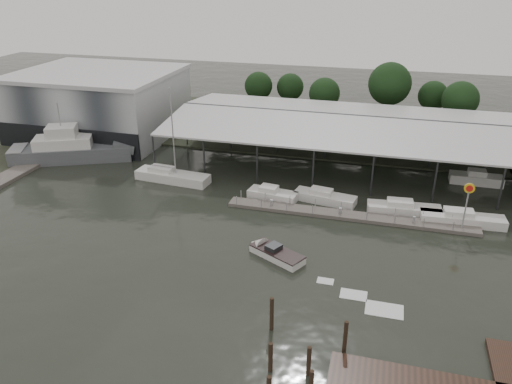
% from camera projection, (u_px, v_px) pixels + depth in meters
% --- Properties ---
extents(ground, '(200.00, 200.00, 0.00)m').
position_uv_depth(ground, '(192.00, 243.00, 51.24)').
color(ground, black).
rests_on(ground, ground).
extents(land_strip_far, '(140.00, 30.00, 0.30)m').
position_uv_depth(land_strip_far, '(281.00, 126.00, 88.05)').
color(land_strip_far, '#363D2E').
rests_on(land_strip_far, ground).
extents(land_strip_west, '(20.00, 40.00, 0.30)m').
position_uv_depth(land_strip_west, '(43.00, 128.00, 87.08)').
color(land_strip_west, '#363D2E').
rests_on(land_strip_west, ground).
extents(storage_warehouse, '(24.50, 20.50, 10.50)m').
position_uv_depth(storage_warehouse, '(100.00, 103.00, 82.00)').
color(storage_warehouse, '#AEB4B9').
rests_on(storage_warehouse, ground).
extents(covered_boat_shed, '(58.24, 24.00, 6.96)m').
position_uv_depth(covered_boat_shed, '(379.00, 122.00, 69.19)').
color(covered_boat_shed, '#BABCBE').
rests_on(covered_boat_shed, ground).
extents(trawler_dock, '(3.00, 18.00, 0.50)m').
position_uv_depth(trawler_dock, '(31.00, 165.00, 70.59)').
color(trawler_dock, '#615C55').
rests_on(trawler_dock, ground).
extents(floating_dock, '(28.00, 2.00, 1.40)m').
position_uv_depth(floating_dock, '(349.00, 216.00, 56.35)').
color(floating_dock, '#615C55').
rests_on(floating_dock, ground).
extents(shell_fuel_sign, '(1.10, 0.18, 5.55)m').
position_uv_depth(shell_fuel_sign, '(468.00, 198.00, 51.93)').
color(shell_fuel_sign, '#96989B').
rests_on(shell_fuel_sign, ground).
extents(grey_trawler, '(17.76, 11.39, 8.84)m').
position_uv_depth(grey_trawler, '(73.00, 150.00, 72.36)').
color(grey_trawler, '#565A5F').
rests_on(grey_trawler, ground).
extents(white_sailboat, '(10.19, 3.49, 12.62)m').
position_uv_depth(white_sailboat, '(172.00, 176.00, 65.63)').
color(white_sailboat, silver).
rests_on(white_sailboat, ground).
extents(speedboat_underway, '(15.95, 9.34, 2.00)m').
position_uv_depth(speedboat_underway, '(273.00, 252.00, 48.82)').
color(speedboat_underway, silver).
rests_on(speedboat_underway, ground).
extents(moored_cruiser_0, '(6.23, 3.01, 1.70)m').
position_uv_depth(moored_cruiser_0, '(272.00, 194.00, 60.56)').
color(moored_cruiser_0, silver).
rests_on(moored_cruiser_0, ground).
extents(moored_cruiser_1, '(7.66, 3.45, 1.70)m').
position_uv_depth(moored_cruiser_1, '(324.00, 197.00, 59.83)').
color(moored_cruiser_1, silver).
rests_on(moored_cruiser_1, ground).
extents(moored_cruiser_2, '(8.38, 2.84, 1.70)m').
position_uv_depth(moored_cruiser_2, '(403.00, 209.00, 57.02)').
color(moored_cruiser_2, silver).
rests_on(moored_cruiser_2, ground).
extents(moored_cruiser_3, '(9.02, 2.72, 1.70)m').
position_uv_depth(moored_cruiser_3, '(462.00, 219.00, 54.78)').
color(moored_cruiser_3, silver).
rests_on(moored_cruiser_3, ground).
extents(mooring_pilings, '(6.07, 8.04, 3.58)m').
position_uv_depth(mooring_pilings, '(296.00, 359.00, 34.69)').
color(mooring_pilings, '#332519').
rests_on(mooring_pilings, ground).
extents(horizon_tree_line, '(68.44, 11.00, 11.00)m').
position_uv_depth(horizon_tree_line, '(417.00, 94.00, 85.41)').
color(horizon_tree_line, black).
rests_on(horizon_tree_line, ground).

